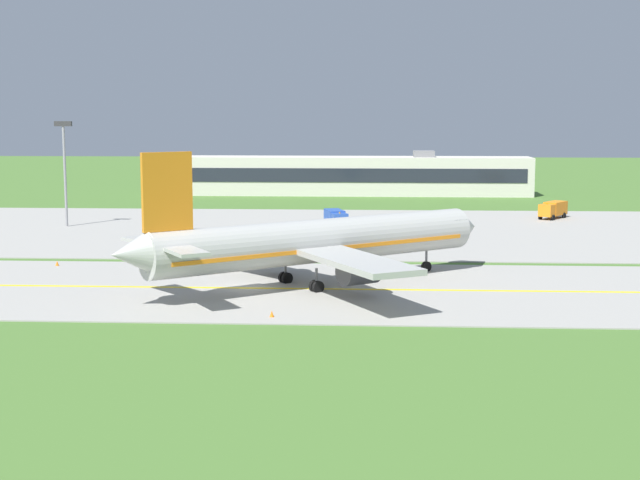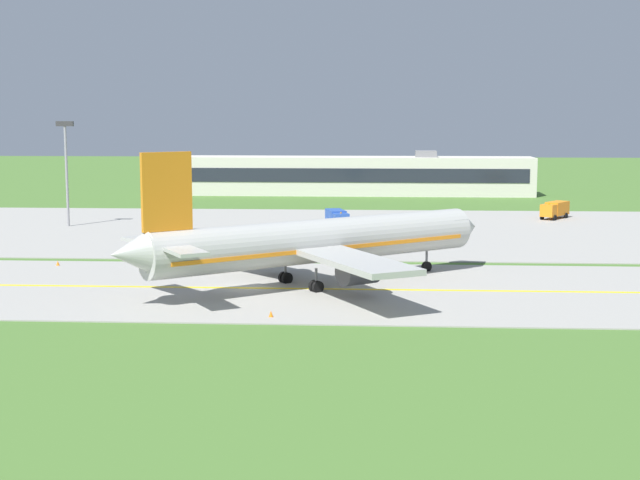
{
  "view_description": "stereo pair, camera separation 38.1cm",
  "coord_description": "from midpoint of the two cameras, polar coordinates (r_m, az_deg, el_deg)",
  "views": [
    {
      "loc": [
        11.03,
        -81.24,
        15.89
      ],
      "look_at": [
        6.18,
        3.99,
        4.0
      ],
      "focal_mm": 51.51,
      "sensor_mm": 36.0,
      "label": 1
    },
    {
      "loc": [
        11.41,
        -81.21,
        15.89
      ],
      "look_at": [
        6.18,
        3.99,
        4.0
      ],
      "focal_mm": 51.51,
      "sensor_mm": 36.0,
      "label": 2
    }
  ],
  "objects": [
    {
      "name": "apron_light_mast",
      "position": [
        132.4,
        -15.67,
        4.8
      ],
      "size": [
        2.4,
        0.5,
        14.7
      ],
      "color": "gray",
      "rests_on": "ground"
    },
    {
      "name": "service_truck_fuel",
      "position": [
        125.69,
        0.91,
        1.37
      ],
      "size": [
        3.64,
        6.33,
        2.6
      ],
      "color": "#264CA5",
      "rests_on": "ground"
    },
    {
      "name": "service_truck_baggage",
      "position": [
        141.88,
        14.2,
        1.88
      ],
      "size": [
        5.13,
        6.08,
        2.6
      ],
      "color": "orange",
      "rests_on": "ground"
    },
    {
      "name": "airplane_lead",
      "position": [
        83.92,
        -0.48,
        -0.13
      ],
      "size": [
        33.62,
        29.14,
        12.7
      ],
      "color": "#ADADA8",
      "rests_on": "ground"
    },
    {
      "name": "traffic_cone_near_edge",
      "position": [
        99.19,
        -16.12,
        -1.43
      ],
      "size": [
        0.44,
        0.44,
        0.6
      ],
      "primitive_type": "cone",
      "color": "orange",
      "rests_on": "ground"
    },
    {
      "name": "terminal_building",
      "position": [
        178.52,
        1.99,
        4.01
      ],
      "size": [
        68.64,
        8.59,
        8.58
      ],
      "color": "beige",
      "rests_on": "ground"
    },
    {
      "name": "apron_pad",
      "position": [
        124.25,
        2.67,
        0.6
      ],
      "size": [
        140.0,
        52.0,
        0.1
      ],
      "primitive_type": "cube",
      "color": "#9E9B93",
      "rests_on": "ground"
    },
    {
      "name": "ground_plane",
      "position": [
        83.52,
        -4.53,
        -3.06
      ],
      "size": [
        500.0,
        500.0,
        0.0
      ],
      "primitive_type": "plane",
      "color": "#47702D"
    },
    {
      "name": "traffic_cone_mid_edge",
      "position": [
        71.71,
        -3.16,
        -4.64
      ],
      "size": [
        0.44,
        0.44,
        0.6
      ],
      "primitive_type": "cone",
      "color": "orange",
      "rests_on": "ground"
    },
    {
      "name": "taxiway_strip",
      "position": [
        83.51,
        -4.53,
        -3.03
      ],
      "size": [
        240.0,
        28.0,
        0.1
      ],
      "primitive_type": "cube",
      "color": "#9E9B93",
      "rests_on": "ground"
    },
    {
      "name": "taxiway_centreline",
      "position": [
        83.5,
        -4.53,
        -2.99
      ],
      "size": [
        220.0,
        0.6,
        0.01
      ],
      "primitive_type": "cube",
      "color": "yellow",
      "rests_on": "taxiway_strip"
    }
  ]
}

